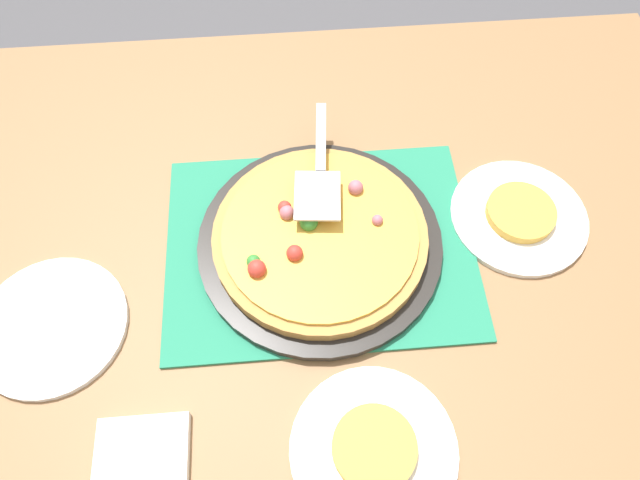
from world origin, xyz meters
TOP-DOWN VIEW (x-y plane):
  - ground_plane at (0.00, 0.00)m, footprint 8.00×8.00m
  - dining_table at (0.00, 0.00)m, footprint 1.40×1.00m
  - placemat at (0.00, 0.00)m, footprint 0.48×0.36m
  - pizza_pan at (0.00, 0.00)m, footprint 0.38×0.38m
  - pizza at (-0.00, 0.00)m, footprint 0.33×0.33m
  - plate_near_left at (0.04, -0.31)m, footprint 0.22×0.22m
  - plate_far_right at (0.32, 0.03)m, footprint 0.22×0.22m
  - plate_side at (-0.40, -0.10)m, footprint 0.22×0.22m
  - served_slice_left at (0.04, -0.31)m, footprint 0.11×0.11m
  - served_slice_right at (0.32, 0.03)m, footprint 0.11×0.11m
  - pizza_server at (0.01, 0.10)m, footprint 0.08×0.23m
  - napkin_stack at (-0.25, -0.31)m, footprint 0.12×0.12m

SIDE VIEW (x-z plane):
  - ground_plane at x=0.00m, z-range 0.00..0.00m
  - dining_table at x=0.00m, z-range 0.27..1.02m
  - placemat at x=0.00m, z-range 0.75..0.76m
  - plate_near_left at x=0.04m, z-range 0.75..0.76m
  - plate_far_right at x=0.32m, z-range 0.75..0.76m
  - plate_side at x=-0.40m, z-range 0.75..0.76m
  - napkin_stack at x=-0.25m, z-range 0.75..0.77m
  - pizza_pan at x=0.00m, z-range 0.76..0.77m
  - served_slice_left at x=0.04m, z-range 0.76..0.78m
  - served_slice_right at x=0.32m, z-range 0.76..0.78m
  - pizza at x=0.00m, z-range 0.76..0.81m
  - pizza_server at x=0.01m, z-range 0.82..0.82m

